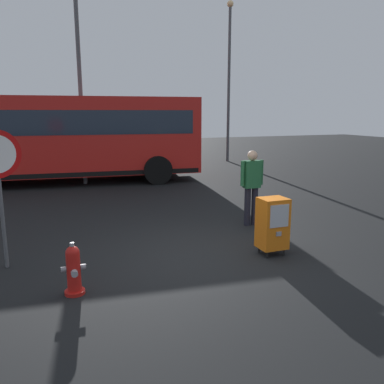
{
  "coord_description": "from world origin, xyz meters",
  "views": [
    {
      "loc": [
        -2.5,
        -6.09,
        2.49
      ],
      "look_at": [
        0.3,
        1.2,
        0.9
      ],
      "focal_mm": 36.9,
      "sensor_mm": 36.0,
      "label": 1
    }
  ],
  "objects": [
    {
      "name": "bus_far",
      "position": [
        -2.25,
        13.44,
        1.71
      ],
      "size": [
        10.61,
        3.18,
        3.0
      ],
      "rotation": [
        0.0,
        0.0,
        0.05
      ],
      "color": "red",
      "rests_on": "ground_plane"
    },
    {
      "name": "fire_hydrant",
      "position": [
        -2.19,
        -0.74,
        0.35
      ],
      "size": [
        0.33,
        0.32,
        0.75
      ],
      "color": "red",
      "rests_on": "ground_plane"
    },
    {
      "name": "ground_plane",
      "position": [
        0.0,
        0.0,
        0.0
      ],
      "size": [
        60.0,
        60.0,
        0.0
      ],
      "primitive_type": "plane",
      "color": "black"
    },
    {
      "name": "newspaper_box_primary",
      "position": [
        1.22,
        -0.37,
        0.57
      ],
      "size": [
        0.48,
        0.42,
        1.02
      ],
      "color": "black",
      "rests_on": "ground_plane"
    },
    {
      "name": "street_light_near_right",
      "position": [
        -1.09,
        8.12,
        4.46
      ],
      "size": [
        0.32,
        0.32,
        7.78
      ],
      "color": "#4C4F54",
      "rests_on": "ground_plane"
    },
    {
      "name": "street_light_near_left",
      "position": [
        6.48,
        12.17,
        4.43
      ],
      "size": [
        0.32,
        0.32,
        7.73
      ],
      "color": "#4C4F54",
      "rests_on": "ground_plane"
    },
    {
      "name": "pedestrian",
      "position": [
        1.79,
        1.41,
        0.95
      ],
      "size": [
        0.55,
        0.22,
        1.67
      ],
      "color": "black",
      "rests_on": "ground_plane"
    },
    {
      "name": "bus_near",
      "position": [
        -2.26,
        8.65,
        1.71
      ],
      "size": [
        10.7,
        3.63,
        3.0
      ],
      "rotation": [
        0.0,
        0.0,
        -0.1
      ],
      "color": "red",
      "rests_on": "ground_plane"
    }
  ]
}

